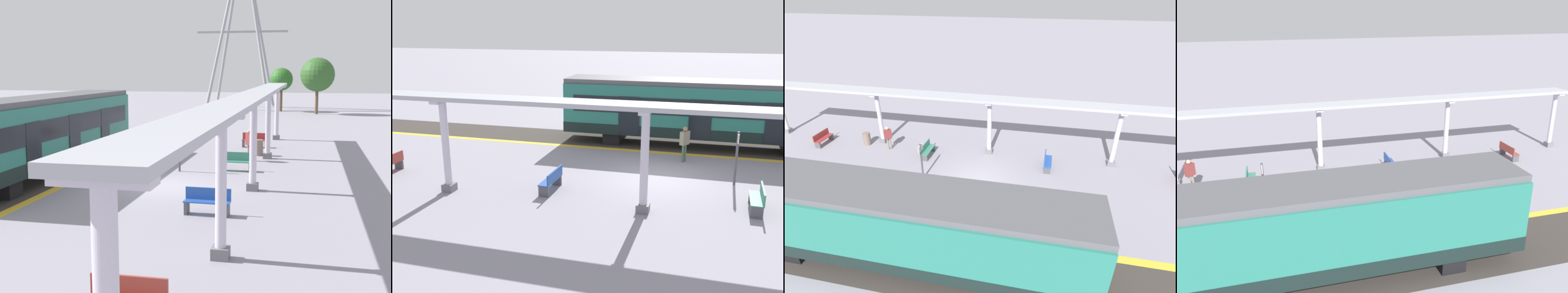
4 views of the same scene
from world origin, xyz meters
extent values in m
plane|color=gray|center=(0.00, 0.00, 0.00)|extent=(176.00, 176.00, 0.00)
cube|color=gold|center=(-3.92, 0.00, 0.00)|extent=(0.39, 38.49, 0.01)
cube|color=#38332D|center=(-5.71, 0.00, 0.00)|extent=(3.20, 50.49, 0.01)
cube|color=#236E5F|center=(-5.71, 1.53, 1.94)|extent=(2.60, 14.24, 2.60)
cube|color=black|center=(-5.71, 1.53, 0.92)|extent=(2.63, 14.26, 0.55)
cube|color=#515156|center=(-5.71, 1.53, 3.36)|extent=(2.39, 14.24, 0.24)
cube|color=black|center=(-4.40, 1.53, 2.25)|extent=(0.03, 13.10, 0.84)
cube|color=black|center=(-4.40, -2.03, 1.69)|extent=(0.04, 1.10, 2.00)
cube|color=black|center=(-4.40, 1.53, 1.69)|extent=(0.04, 1.10, 2.00)
cube|color=black|center=(-4.40, 5.09, 1.69)|extent=(0.04, 1.10, 2.00)
cube|color=black|center=(-5.71, -3.02, 0.32)|extent=(2.21, 0.90, 0.64)
cube|color=slate|center=(3.66, -14.91, 0.15)|extent=(0.44, 0.44, 0.30)
cylinder|color=silver|center=(3.66, -14.91, 1.89)|extent=(0.28, 0.28, 3.18)
cube|color=silver|center=(3.66, -14.91, 3.54)|extent=(1.10, 0.36, 0.12)
cube|color=slate|center=(3.66, -7.55, 0.15)|extent=(0.44, 0.44, 0.30)
cylinder|color=silver|center=(3.66, -7.55, 1.89)|extent=(0.28, 0.28, 3.18)
cube|color=silver|center=(3.66, -7.55, 3.54)|extent=(1.10, 0.36, 0.12)
cube|color=slate|center=(3.66, -0.01, 0.15)|extent=(0.44, 0.44, 0.30)
cylinder|color=silver|center=(3.66, -0.01, 1.89)|extent=(0.28, 0.28, 3.18)
cube|color=silver|center=(3.66, -0.01, 3.54)|extent=(1.10, 0.36, 0.12)
cube|color=#A8AAB2|center=(3.66, 0.13, 3.68)|extent=(1.20, 30.89, 0.16)
cube|color=#97372C|center=(2.52, -11.23, 0.44)|extent=(1.50, 0.46, 0.04)
cube|color=#97372C|center=(2.52, -11.04, 0.66)|extent=(1.50, 0.08, 0.40)
cube|color=#4C4C51|center=(3.19, -11.22, 0.21)|extent=(0.10, 0.40, 0.42)
cube|color=#4C4C51|center=(1.85, -11.24, 0.21)|extent=(0.10, 0.40, 0.42)
cube|color=#244EA2|center=(2.59, -3.78, 0.44)|extent=(1.51, 0.48, 0.04)
cube|color=#244EA2|center=(2.60, -3.59, 0.66)|extent=(1.50, 0.10, 0.40)
cube|color=#4C4C51|center=(3.26, -3.80, 0.21)|extent=(0.11, 0.40, 0.42)
cube|color=#4C4C51|center=(1.92, -3.76, 0.21)|extent=(0.11, 0.40, 0.42)
cube|color=#387E65|center=(2.50, 3.73, 0.44)|extent=(1.51, 0.46, 0.04)
cube|color=#387E65|center=(2.50, 3.92, 0.66)|extent=(1.50, 0.08, 0.40)
cube|color=#4C4C51|center=(3.17, 3.72, 0.21)|extent=(0.11, 0.40, 0.42)
cube|color=#4C4C51|center=(1.83, 3.74, 0.21)|extent=(0.11, 0.40, 0.42)
cylinder|color=#4C4C51|center=(-0.02, 3.12, 1.10)|extent=(0.10, 0.10, 2.20)
cube|color=silver|center=(-0.02, 3.12, 1.95)|extent=(0.56, 0.04, 0.36)
cylinder|color=#4B654B|center=(-2.69, 0.98, 0.42)|extent=(0.11, 0.11, 0.84)
cylinder|color=#4B654B|center=(-2.55, 0.89, 0.42)|extent=(0.11, 0.11, 0.84)
cube|color=gray|center=(-2.62, 0.94, 1.16)|extent=(0.53, 0.45, 0.63)
sphere|color=#866B4E|center=(-2.62, 0.94, 1.59)|extent=(0.23, 0.23, 0.23)
cylinder|color=gray|center=(2.86, 6.51, 0.41)|extent=(0.10, 0.10, 0.81)
cylinder|color=gray|center=(2.75, 6.64, 0.41)|extent=(0.10, 0.10, 0.81)
cube|color=brown|center=(2.80, 6.58, 1.12)|extent=(0.46, 0.51, 0.61)
sphere|color=tan|center=(2.80, 6.58, 1.53)|extent=(0.22, 0.22, 0.22)
camera|label=1|loc=(5.66, -19.76, 4.64)|focal=47.93mm
camera|label=2|loc=(17.88, 1.98, 6.26)|focal=41.02mm
camera|label=3|loc=(-13.77, -3.11, 9.95)|focal=28.46mm
camera|label=4|loc=(-17.53, 2.90, 8.94)|focal=37.67mm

